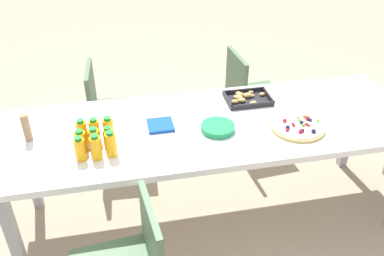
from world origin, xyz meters
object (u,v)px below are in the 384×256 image
at_px(fruit_pizza, 298,126).
at_px(juice_bottle_5, 109,138).
at_px(cardboard_tube, 26,128).
at_px(juice_bottle_6, 82,132).
at_px(party_table, 212,132).
at_px(chair_far_right, 249,92).
at_px(napkin_stack, 160,125).
at_px(plate_stack, 218,128).
at_px(juice_bottle_2, 111,144).
at_px(chair_far_left, 109,107).
at_px(juice_bottle_0, 80,149).
at_px(juice_bottle_8, 108,129).
at_px(juice_bottle_4, 94,140).
at_px(snack_tray, 247,99).
at_px(juice_bottle_1, 96,147).
at_px(juice_bottle_7, 95,131).
at_px(juice_bottle_3, 81,141).

bearing_deg(fruit_pizza, juice_bottle_5, 178.56).
height_order(fruit_pizza, cardboard_tube, cardboard_tube).
bearing_deg(juice_bottle_6, party_table, 3.80).
height_order(chair_far_right, juice_bottle_6, juice_bottle_6).
bearing_deg(napkin_stack, plate_stack, -18.34).
distance_m(juice_bottle_2, juice_bottle_6, 0.21).
bearing_deg(cardboard_tube, chair_far_left, 57.78).
bearing_deg(juice_bottle_0, fruit_pizza, 2.33).
height_order(party_table, juice_bottle_8, juice_bottle_8).
distance_m(chair_far_right, juice_bottle_4, 1.52).
relative_size(chair_far_left, snack_tray, 2.89).
relative_size(chair_far_right, cardboard_tube, 5.10).
bearing_deg(plate_stack, chair_far_left, 126.58).
xyz_separation_m(chair_far_left, juice_bottle_2, (0.00, -0.95, 0.33)).
height_order(juice_bottle_8, plate_stack, juice_bottle_8).
relative_size(juice_bottle_6, snack_tray, 0.52).
relative_size(snack_tray, plate_stack, 1.45).
xyz_separation_m(juice_bottle_1, juice_bottle_4, (-0.01, 0.08, -0.00)).
height_order(juice_bottle_7, cardboard_tube, cardboard_tube).
xyz_separation_m(juice_bottle_1, juice_bottle_5, (0.07, 0.08, -0.01)).
relative_size(chair_far_left, cardboard_tube, 5.10).
xyz_separation_m(juice_bottle_1, juice_bottle_7, (-0.00, 0.16, 0.00)).
height_order(fruit_pizza, snack_tray, fruit_pizza).
distance_m(juice_bottle_0, cardboard_tube, 0.38).
xyz_separation_m(juice_bottle_1, napkin_stack, (0.37, 0.23, -0.06)).
relative_size(juice_bottle_7, cardboard_tube, 0.91).
height_order(juice_bottle_1, juice_bottle_8, same).
distance_m(party_table, cardboard_tube, 1.06).
bearing_deg(cardboard_tube, chair_far_right, 25.27).
distance_m(juice_bottle_4, fruit_pizza, 1.16).
xyz_separation_m(juice_bottle_6, juice_bottle_8, (0.14, 0.01, -0.00)).
bearing_deg(fruit_pizza, party_table, 162.64).
bearing_deg(juice_bottle_2, juice_bottle_3, 156.20).
xyz_separation_m(juice_bottle_4, juice_bottle_8, (0.08, 0.08, 0.00)).
bearing_deg(cardboard_tube, juice_bottle_1, -33.71).
xyz_separation_m(juice_bottle_1, juice_bottle_3, (-0.08, 0.08, -0.01)).
bearing_deg(fruit_pizza, juice_bottle_6, 175.42).
xyz_separation_m(plate_stack, napkin_stack, (-0.32, 0.11, -0.01)).
xyz_separation_m(juice_bottle_0, fruit_pizza, (1.23, 0.05, -0.05)).
distance_m(juice_bottle_1, plate_stack, 0.70).
height_order(chair_far_right, juice_bottle_4, juice_bottle_4).
bearing_deg(cardboard_tube, napkin_stack, -1.16).
height_order(party_table, chair_far_left, chair_far_left).
bearing_deg(juice_bottle_5, napkin_stack, 26.32).
bearing_deg(juice_bottle_6, juice_bottle_8, 2.30).
bearing_deg(juice_bottle_0, juice_bottle_4, 43.36).
relative_size(juice_bottle_3, juice_bottle_5, 1.02).
height_order(juice_bottle_4, plate_stack, juice_bottle_4).
relative_size(chair_far_right, napkin_stack, 5.53).
distance_m(juice_bottle_0, juice_bottle_7, 0.17).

